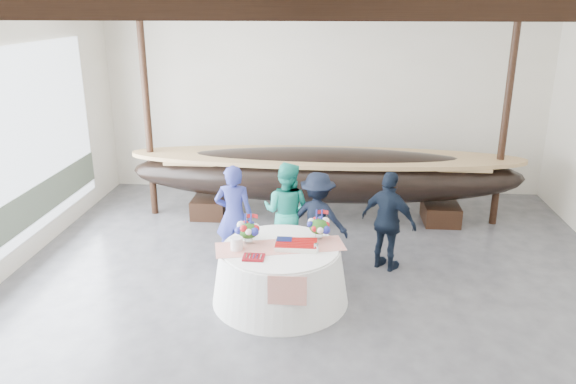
{
  "coord_description": "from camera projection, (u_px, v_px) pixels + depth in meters",
  "views": [
    {
      "loc": [
        0.23,
        -6.77,
        4.26
      ],
      "look_at": [
        -0.5,
        2.08,
        1.24
      ],
      "focal_mm": 35.0,
      "sensor_mm": 36.0,
      "label": 1
    }
  ],
  "objects": [
    {
      "name": "longboat_display",
      "position": [
        324.0,
        174.0,
        11.34
      ],
      "size": [
        7.91,
        1.58,
        1.48
      ],
      "color": "black",
      "rests_on": "ground"
    },
    {
      "name": "pavilion_structure",
      "position": [
        318.0,
        23.0,
        7.18
      ],
      "size": [
        9.8,
        11.76,
        4.5
      ],
      "color": "black",
      "rests_on": "ground"
    },
    {
      "name": "tabletop_items",
      "position": [
        280.0,
        234.0,
        8.27
      ],
      "size": [
        1.95,
        1.03,
        0.4
      ],
      "color": "red",
      "rests_on": "banquet_table"
    },
    {
      "name": "wall_back",
      "position": [
        324.0,
        95.0,
        12.72
      ],
      "size": [
        10.0,
        0.02,
        4.5
      ],
      "primitive_type": "cube",
      "color": "silver",
      "rests_on": "ground"
    },
    {
      "name": "floor",
      "position": [
        311.0,
        326.0,
        7.78
      ],
      "size": [
        10.0,
        12.0,
        0.01
      ],
      "primitive_type": "cube",
      "color": "#3D3D42",
      "rests_on": "ground"
    },
    {
      "name": "guest_man_right",
      "position": [
        389.0,
        221.0,
        9.19
      ],
      "size": [
        1.05,
        0.9,
        1.69
      ],
      "primitive_type": "imported",
      "rotation": [
        0.0,
        0.0,
        2.54
      ],
      "color": "black",
      "rests_on": "ground"
    },
    {
      "name": "guest_man_left",
      "position": [
        318.0,
        219.0,
        9.42
      ],
      "size": [
        1.15,
        0.83,
        1.61
      ],
      "primitive_type": "imported",
      "rotation": [
        0.0,
        0.0,
        2.9
      ],
      "color": "black",
      "rests_on": "ground"
    },
    {
      "name": "guest_woman_blue",
      "position": [
        234.0,
        216.0,
        9.34
      ],
      "size": [
        0.64,
        0.42,
        1.76
      ],
      "primitive_type": "imported",
      "rotation": [
        0.0,
        0.0,
        3.15
      ],
      "color": "navy",
      "rests_on": "ground"
    },
    {
      "name": "banquet_table",
      "position": [
        280.0,
        273.0,
        8.33
      ],
      "size": [
        2.03,
        2.03,
        0.87
      ],
      "color": "white",
      "rests_on": "ground"
    },
    {
      "name": "guest_woman_teal",
      "position": [
        287.0,
        211.0,
        9.56
      ],
      "size": [
        0.99,
        0.87,
        1.74
      ],
      "primitive_type": "imported",
      "rotation": [
        0.0,
        0.0,
        2.86
      ],
      "color": "teal",
      "rests_on": "ground"
    }
  ]
}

